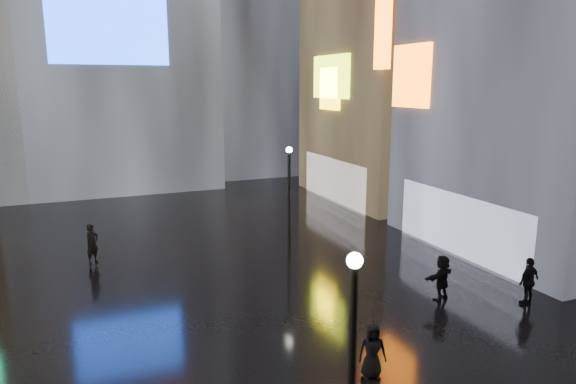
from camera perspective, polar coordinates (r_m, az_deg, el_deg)
ground at (r=24.06m, az=-7.44°, el=-8.05°), size 140.00×140.00×0.00m
lamp_near at (r=10.31m, az=7.09°, el=-18.67°), size 0.30×0.30×5.20m
lamp_far at (r=25.25m, az=0.13°, el=-0.04°), size 0.30×0.30×5.20m
pedestrian_3 at (r=21.52m, az=25.18°, el=-8.95°), size 1.14×0.62×1.85m
pedestrian_4 at (r=15.33m, az=9.34°, el=-16.97°), size 0.91×0.74×1.62m
pedestrian_5 at (r=20.84m, az=16.73°, el=-9.08°), size 1.73×1.01×1.77m
pedestrian_6 at (r=25.46m, az=-20.92°, el=-5.39°), size 0.82×0.80×1.89m
umbrella_2 at (r=14.76m, az=9.51°, el=-12.68°), size 1.34×1.34×0.90m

